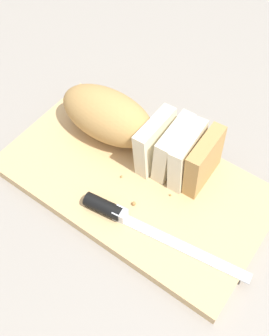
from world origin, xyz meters
TOP-DOWN VIEW (x-y plane):
  - ground_plane at (0.00, 0.00)m, footprint 3.00×3.00m
  - cutting_board at (0.00, 0.00)m, footprint 0.46×0.27m
  - bread_loaf at (-0.05, 0.05)m, footprint 0.30×0.12m
  - bread_knife at (0.03, -0.07)m, footprint 0.28×0.07m
  - crumb_near_knife at (0.07, 0.01)m, footprint 0.00×0.00m
  - crumb_near_loaf at (0.01, -0.07)m, footprint 0.01×0.01m
  - crumb_stray_left at (-0.02, -0.01)m, footprint 0.00×0.00m
  - crumb_stray_right at (0.03, -0.04)m, footprint 0.01×0.01m

SIDE VIEW (x-z plane):
  - ground_plane at x=0.00m, z-range 0.00..0.00m
  - cutting_board at x=0.00m, z-range 0.00..0.02m
  - crumb_near_knife at x=0.07m, z-range 0.02..0.02m
  - crumb_stray_left at x=-0.02m, z-range 0.02..0.02m
  - crumb_stray_right at x=0.03m, z-range 0.02..0.03m
  - crumb_near_loaf at x=0.01m, z-range 0.02..0.03m
  - bread_knife at x=0.03m, z-range 0.02..0.04m
  - bread_loaf at x=-0.05m, z-range 0.02..0.11m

